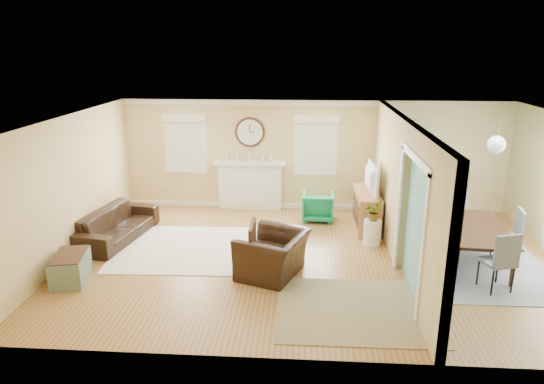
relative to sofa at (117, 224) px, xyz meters
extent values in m
plane|color=brown|center=(3.99, -0.74, -0.31)|extent=(9.00, 9.00, 0.00)
cube|color=tan|center=(3.99, 2.26, 0.99)|extent=(9.00, 0.02, 2.60)
cube|color=tan|center=(3.99, -3.74, 0.99)|extent=(9.00, 0.02, 2.60)
cube|color=tan|center=(-0.51, -0.74, 0.99)|extent=(0.02, 6.00, 2.60)
cube|color=white|center=(3.99, -0.74, 2.29)|extent=(9.00, 6.00, 0.02)
cube|color=tan|center=(5.49, 0.66, 0.99)|extent=(0.12, 3.20, 2.60)
cube|color=tan|center=(5.49, -3.24, 0.99)|extent=(0.12, 1.00, 2.60)
cube|color=tan|center=(5.49, -1.84, 2.09)|extent=(0.12, 1.80, 0.40)
cube|color=white|center=(5.42, -0.94, 0.79)|extent=(0.04, 0.12, 2.20)
cube|color=white|center=(5.42, -2.74, 0.79)|extent=(0.04, 0.12, 2.20)
cube|color=white|center=(5.42, -1.84, 1.89)|extent=(0.04, 1.92, 0.12)
cube|color=#68B9AF|center=(5.56, -0.74, 0.99)|extent=(0.02, 6.00, 2.60)
cube|color=white|center=(2.49, 2.14, 0.24)|extent=(1.50, 0.24, 1.10)
cube|color=white|center=(2.49, 2.11, 0.82)|extent=(1.70, 0.30, 0.08)
cube|color=black|center=(2.49, 2.24, 0.19)|extent=(0.85, 0.02, 0.75)
cube|color=gold|center=(2.49, 2.13, 0.11)|extent=(0.85, 0.02, 0.62)
cylinder|color=#412317|center=(2.49, 2.23, 1.54)|extent=(0.70, 0.06, 0.70)
cylinder|color=silver|center=(2.49, 2.19, 1.54)|extent=(0.60, 0.01, 0.60)
cube|color=black|center=(2.49, 2.19, 1.64)|extent=(0.02, 0.01, 0.20)
cube|color=black|center=(2.55, 2.19, 1.54)|extent=(0.12, 0.01, 0.02)
cube|color=white|center=(0.94, 2.24, 1.24)|extent=(0.90, 0.03, 1.30)
cube|color=white|center=(0.94, 2.21, 1.24)|extent=(1.00, 0.04, 1.40)
cube|color=#F0E6CB|center=(0.94, 2.17, 1.87)|extent=(1.05, 0.10, 0.18)
cube|color=white|center=(4.04, 2.24, 1.24)|extent=(0.90, 0.03, 1.30)
cube|color=white|center=(4.04, 2.21, 1.24)|extent=(1.00, 0.04, 1.40)
cube|color=#F0E6CB|center=(4.04, 2.17, 1.87)|extent=(1.05, 0.10, 0.18)
cylinder|color=gold|center=(6.99, -0.74, 2.14)|extent=(0.02, 0.02, 0.30)
sphere|color=white|center=(6.99, -0.74, 1.89)|extent=(0.30, 0.30, 0.30)
cube|color=#F0E6CB|center=(1.52, -0.41, -0.30)|extent=(2.75, 2.41, 0.01)
cube|color=#948357|center=(4.59, -2.49, -0.30)|extent=(2.36, 1.94, 0.01)
cube|color=slate|center=(6.86, -0.67, -0.30)|extent=(2.50, 3.13, 0.01)
imported|color=black|center=(0.00, 0.00, 0.00)|extent=(1.17, 2.24, 0.62)
imported|color=black|center=(3.27, -1.40, 0.06)|extent=(1.35, 1.44, 0.75)
imported|color=#07713F|center=(4.10, 1.41, 0.01)|extent=(0.71, 0.73, 0.64)
cube|color=slate|center=(-0.09, -1.87, -0.08)|extent=(0.66, 0.91, 0.46)
cube|color=#412317|center=(-0.09, -1.87, 0.16)|extent=(0.62, 0.86, 0.02)
cube|color=#AA7038|center=(5.14, 1.01, 0.09)|extent=(0.46, 1.39, 0.80)
cube|color=#412317|center=(4.91, 0.59, 0.24)|extent=(0.01, 0.37, 0.22)
cube|color=#412317|center=(4.91, 0.59, -0.03)|extent=(0.01, 0.37, 0.22)
cube|color=#412317|center=(4.91, 1.01, 0.24)|extent=(0.01, 0.37, 0.22)
cube|color=#412317|center=(4.91, 1.01, -0.03)|extent=(0.01, 0.37, 0.22)
cube|color=#412317|center=(4.91, 1.43, 0.24)|extent=(0.01, 0.37, 0.22)
cube|color=#412317|center=(4.91, 1.43, -0.03)|extent=(0.01, 0.37, 0.22)
imported|color=black|center=(5.12, 1.01, 0.79)|extent=(0.19, 1.07, 0.61)
cylinder|color=white|center=(5.14, 0.06, -0.06)|extent=(0.35, 0.35, 0.51)
imported|color=#337F33|center=(5.14, 0.06, 0.39)|extent=(0.39, 0.42, 0.39)
imported|color=#412317|center=(6.86, -0.67, 0.03)|extent=(1.25, 2.04, 0.69)
cube|color=slate|center=(6.87, 0.49, 0.17)|extent=(0.51, 0.51, 0.05)
cube|color=slate|center=(6.87, 0.49, 0.43)|extent=(0.45, 0.12, 0.53)
cylinder|color=black|center=(7.08, 0.64, -0.09)|extent=(0.03, 0.03, 0.45)
cylinder|color=black|center=(7.03, 0.28, -0.09)|extent=(0.03, 0.03, 0.45)
cylinder|color=black|center=(6.72, 0.69, -0.09)|extent=(0.03, 0.03, 0.45)
cylinder|color=black|center=(6.67, 0.34, -0.09)|extent=(0.03, 0.03, 0.45)
cube|color=slate|center=(6.88, -1.69, 0.17)|extent=(0.56, 0.56, 0.05)
cube|color=slate|center=(6.88, -1.69, 0.44)|extent=(0.45, 0.18, 0.54)
cylinder|color=black|center=(6.76, -1.92, -0.09)|extent=(0.03, 0.03, 0.45)
cylinder|color=black|center=(6.65, -1.57, -0.09)|extent=(0.03, 0.03, 0.45)
cylinder|color=black|center=(7.11, -1.81, -0.09)|extent=(0.03, 0.03, 0.45)
cylinder|color=black|center=(7.00, -1.46, -0.09)|extent=(0.03, 0.03, 0.45)
cube|color=white|center=(6.22, -0.72, 0.12)|extent=(0.41, 0.41, 0.05)
cube|color=white|center=(6.22, -0.72, 0.35)|extent=(0.06, 0.40, 0.47)
cylinder|color=black|center=(6.05, -0.57, -0.11)|extent=(0.03, 0.03, 0.40)
cylinder|color=black|center=(6.38, -0.55, -0.11)|extent=(0.03, 0.03, 0.40)
cylinder|color=black|center=(6.06, -0.89, -0.11)|extent=(0.03, 0.03, 0.40)
cylinder|color=black|center=(6.39, -0.88, -0.11)|extent=(0.03, 0.03, 0.40)
cube|color=slate|center=(7.43, -0.62, 0.17)|extent=(0.52, 0.52, 0.05)
cube|color=slate|center=(7.43, -0.62, 0.44)|extent=(0.13, 0.45, 0.54)
cylinder|color=black|center=(7.58, -0.83, -0.09)|extent=(0.03, 0.03, 0.45)
cylinder|color=black|center=(7.22, -0.76, -0.09)|extent=(0.03, 0.03, 0.45)
cylinder|color=black|center=(7.64, -0.47, -0.09)|extent=(0.03, 0.03, 0.45)
cylinder|color=black|center=(7.29, -0.41, -0.09)|extent=(0.03, 0.03, 0.45)
camera|label=1|loc=(3.77, -8.99, 3.48)|focal=32.00mm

